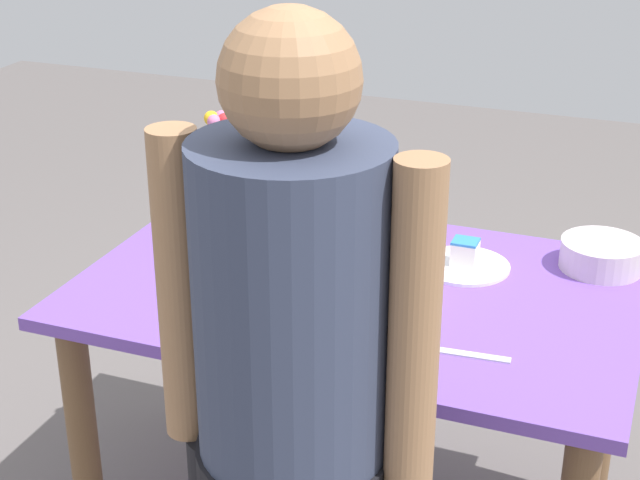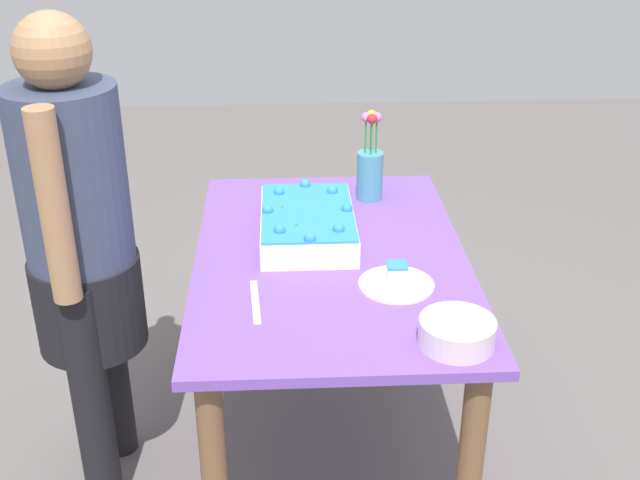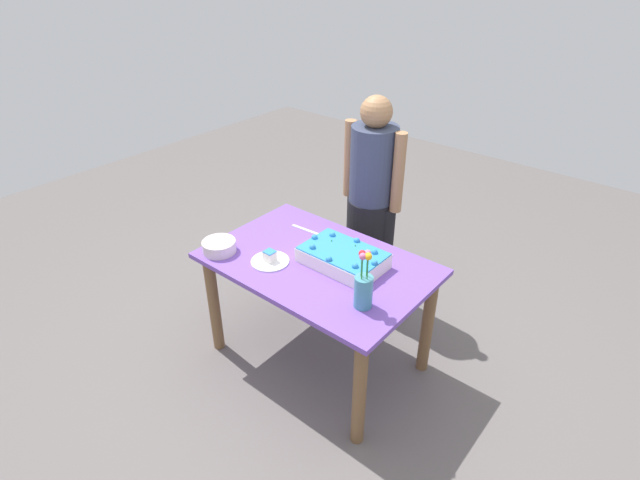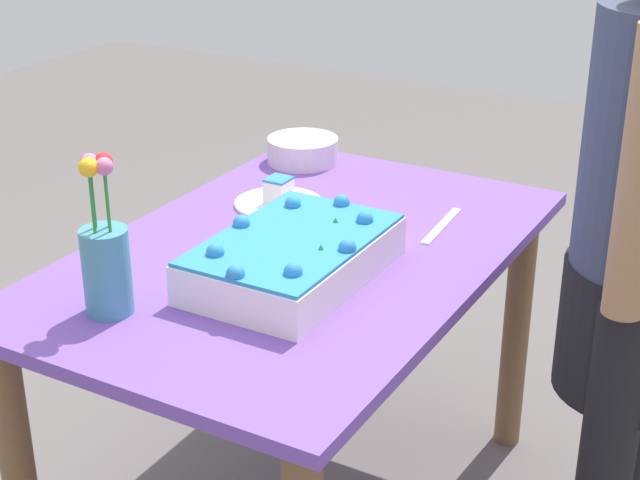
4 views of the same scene
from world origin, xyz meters
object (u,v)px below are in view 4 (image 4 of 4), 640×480
Objects in this scene: sheet_cake at (293,257)px; fruit_bowl at (303,150)px; serving_plate_with_slice at (279,199)px; flower_vase at (106,260)px; cake_knife at (442,226)px.

sheet_cake reaches higher than fruit_bowl.
serving_plate_with_slice is 0.68× the size of flower_vase.
cake_knife is at bearing -21.50° from sheet_cake.
flower_vase is (-0.70, 0.39, 0.11)m from cake_knife.
flower_vase is at bearing -179.03° from serving_plate_with_slice.
cake_knife is 0.72× the size of flower_vase.
serving_plate_with_slice is 0.32m from fruit_bowl.
cake_knife is (0.07, -0.40, -0.01)m from serving_plate_with_slice.
cake_knife is (0.40, -0.16, -0.05)m from sheet_cake.
sheet_cake is 0.41m from serving_plate_with_slice.
cake_knife is 0.81m from flower_vase.
flower_vase reaches higher than cake_knife.
sheet_cake is at bearing -25.51° from cake_knife.
serving_plate_with_slice is 1.12× the size of fruit_bowl.
sheet_cake is 1.44× the size of flower_vase.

